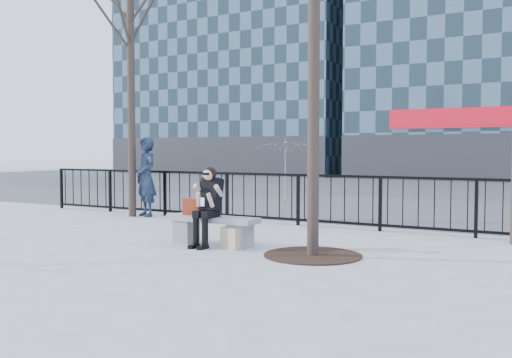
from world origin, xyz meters
The scene contains 12 objects.
ground centered at (0.00, 0.00, 0.00)m, with size 120.00×120.00×0.00m, color #999A95.
street_surface centered at (0.00, 15.00, 0.00)m, with size 60.00×23.00×0.01m, color #474747.
railing centered at (0.00, 3.00, 0.55)m, with size 14.00×0.06×1.10m.
building_left centered at (-15.00, 27.00, 11.30)m, with size 16.20×10.20×22.60m.
tree_left centered at (-4.00, 2.50, 4.86)m, with size 2.80×2.80×6.50m.
tree_grate centered at (1.90, -0.10, 0.01)m, with size 1.50×1.50×0.02m, color black.
bench_main centered at (0.00, 0.00, 0.30)m, with size 1.65×0.46×0.49m.
seated_woman centered at (0.00, -0.16, 0.67)m, with size 0.50×0.64×1.34m.
handbag centered at (-0.41, 0.02, 0.63)m, with size 0.35×0.16×0.29m, color #A72E14.
shopping_bag centered at (0.49, -0.21, 0.17)m, with size 0.37×0.14×0.35m, color beige.
standing_man centered at (-3.71, 2.66, 0.96)m, with size 0.70×0.46×1.92m, color black.
vendor_umbrella centered at (-2.35, 7.46, 0.98)m, with size 2.14×2.18×1.96m, color gold.
Camera 1 is at (5.37, -8.04, 1.63)m, focal length 40.00 mm.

